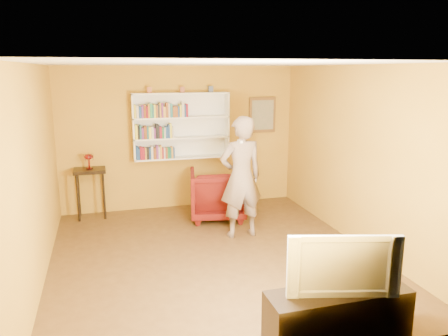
{
  "coord_description": "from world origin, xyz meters",
  "views": [
    {
      "loc": [
        -1.44,
        -5.68,
        2.62
      ],
      "look_at": [
        0.38,
        0.75,
        1.12
      ],
      "focal_mm": 35.0,
      "sensor_mm": 36.0,
      "label": 1
    }
  ],
  "objects_px": {
    "bookshelf": "(181,126)",
    "ruby_lustre": "(89,158)",
    "console_table": "(90,177)",
    "person": "(241,177)",
    "television": "(341,262)",
    "tv_cabinet": "(338,315)",
    "armchair": "(217,194)"
  },
  "relations": [
    {
      "from": "bookshelf",
      "to": "console_table",
      "type": "distance_m",
      "value": 1.9
    },
    {
      "from": "person",
      "to": "television",
      "type": "relative_size",
      "value": 1.81
    },
    {
      "from": "ruby_lustre",
      "to": "television",
      "type": "xyz_separation_m",
      "value": [
        2.38,
        -4.5,
        -0.27
      ]
    },
    {
      "from": "console_table",
      "to": "television",
      "type": "xyz_separation_m",
      "value": [
        2.38,
        -4.5,
        0.08
      ]
    },
    {
      "from": "bookshelf",
      "to": "armchair",
      "type": "bearing_deg",
      "value": -58.42
    },
    {
      "from": "ruby_lustre",
      "to": "tv_cabinet",
      "type": "bearing_deg",
      "value": -62.12
    },
    {
      "from": "console_table",
      "to": "television",
      "type": "bearing_deg",
      "value": -62.12
    },
    {
      "from": "bookshelf",
      "to": "person",
      "type": "distance_m",
      "value": 1.96
    },
    {
      "from": "armchair",
      "to": "tv_cabinet",
      "type": "xyz_separation_m",
      "value": [
        0.2,
        -3.85,
        -0.19
      ]
    },
    {
      "from": "console_table",
      "to": "tv_cabinet",
      "type": "distance_m",
      "value": 5.11
    },
    {
      "from": "armchair",
      "to": "bookshelf",
      "type": "bearing_deg",
      "value": -47.24
    },
    {
      "from": "television",
      "to": "person",
      "type": "bearing_deg",
      "value": 106.05
    },
    {
      "from": "bookshelf",
      "to": "tv_cabinet",
      "type": "distance_m",
      "value": 4.9
    },
    {
      "from": "armchair",
      "to": "ruby_lustre",
      "type": "bearing_deg",
      "value": -5.3
    },
    {
      "from": "person",
      "to": "ruby_lustre",
      "type": "bearing_deg",
      "value": -39.77
    },
    {
      "from": "person",
      "to": "television",
      "type": "height_order",
      "value": "person"
    },
    {
      "from": "tv_cabinet",
      "to": "console_table",
      "type": "bearing_deg",
      "value": 117.88
    },
    {
      "from": "armchair",
      "to": "television",
      "type": "relative_size",
      "value": 0.91
    },
    {
      "from": "console_table",
      "to": "television",
      "type": "distance_m",
      "value": 5.09
    },
    {
      "from": "tv_cabinet",
      "to": "television",
      "type": "bearing_deg",
      "value": 0.0
    },
    {
      "from": "tv_cabinet",
      "to": "bookshelf",
      "type": "bearing_deg",
      "value": 98.45
    },
    {
      "from": "armchair",
      "to": "tv_cabinet",
      "type": "bearing_deg",
      "value": 104.11
    },
    {
      "from": "ruby_lustre",
      "to": "person",
      "type": "bearing_deg",
      "value": -34.41
    },
    {
      "from": "bookshelf",
      "to": "console_table",
      "type": "height_order",
      "value": "bookshelf"
    },
    {
      "from": "bookshelf",
      "to": "ruby_lustre",
      "type": "distance_m",
      "value": 1.77
    },
    {
      "from": "console_table",
      "to": "armchair",
      "type": "height_order",
      "value": "console_table"
    },
    {
      "from": "ruby_lustre",
      "to": "tv_cabinet",
      "type": "xyz_separation_m",
      "value": [
        2.38,
        -4.5,
        -0.84
      ]
    },
    {
      "from": "console_table",
      "to": "television",
      "type": "relative_size",
      "value": 0.84
    },
    {
      "from": "console_table",
      "to": "armchair",
      "type": "bearing_deg",
      "value": -16.49
    },
    {
      "from": "armchair",
      "to": "console_table",
      "type": "bearing_deg",
      "value": -5.3
    },
    {
      "from": "bookshelf",
      "to": "television",
      "type": "xyz_separation_m",
      "value": [
        0.69,
        -4.66,
        -0.77
      ]
    },
    {
      "from": "console_table",
      "to": "person",
      "type": "xyz_separation_m",
      "value": [
        2.32,
        -1.59,
        0.22
      ]
    }
  ]
}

